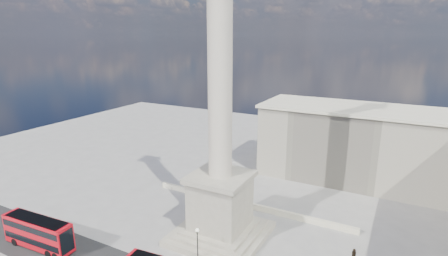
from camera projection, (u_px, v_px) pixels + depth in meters
ground at (205, 252)px, 52.68m from camera, size 180.00×180.00×0.00m
nelsons_column at (220, 162)px, 53.61m from camera, size 14.00×14.00×49.85m
balustrade_wall at (248, 205)px, 66.19m from camera, size 40.00×0.60×1.10m
building_northeast at (378, 147)px, 75.61m from camera, size 51.00×17.00×16.60m
red_bus_a at (39, 233)px, 53.27m from camera, size 12.27×3.50×4.92m
victorian_lamp at (198, 244)px, 48.88m from camera, size 0.50×0.50×5.87m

